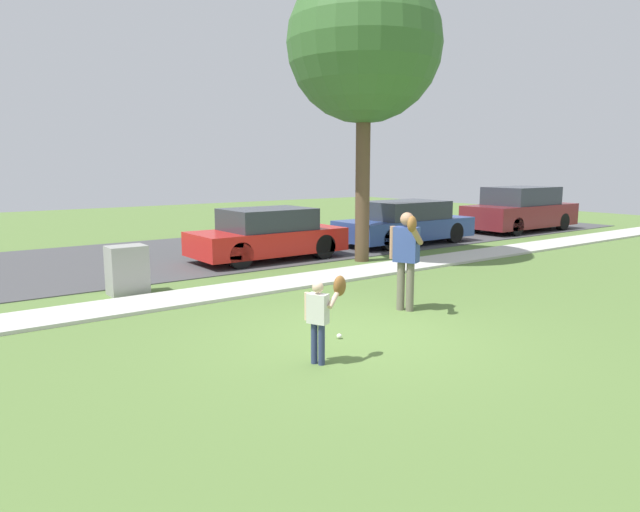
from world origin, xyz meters
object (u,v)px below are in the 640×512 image
(person_child, at_px, (323,308))
(street_tree_near, at_px, (364,45))
(parked_wagon_blue, at_px, (405,223))
(baseball, at_px, (339,336))
(person_adult, at_px, (406,251))
(utility_cabinet, at_px, (127,270))
(parked_suv_maroon, at_px, (520,210))
(parked_hatchback_red, at_px, (268,235))

(person_child, distance_m, street_tree_near, 9.02)
(parked_wagon_blue, bearing_deg, baseball, 39.89)
(person_adult, xyz_separation_m, street_tree_near, (2.74, 4.32, 4.31))
(person_child, xyz_separation_m, parked_wagon_blue, (8.54, 7.15, -0.04))
(utility_cabinet, distance_m, parked_suv_maroon, 15.35)
(person_adult, distance_m, parked_wagon_blue, 8.35)
(person_adult, xyz_separation_m, parked_wagon_blue, (5.88, 5.92, -0.37))
(person_adult, distance_m, utility_cabinet, 5.33)
(parked_wagon_blue, bearing_deg, person_child, 39.93)
(person_adult, height_order, utility_cabinet, person_adult)
(parked_suv_maroon, bearing_deg, parked_wagon_blue, -0.23)
(person_adult, relative_size, street_tree_near, 0.23)
(person_child, distance_m, parked_wagon_blue, 11.14)
(utility_cabinet, relative_size, parked_wagon_blue, 0.21)
(parked_hatchback_red, xyz_separation_m, parked_suv_maroon, (10.99, -0.01, 0.13))
(street_tree_near, bearing_deg, person_adult, -122.36)
(street_tree_near, bearing_deg, parked_hatchback_red, 139.61)
(baseball, height_order, utility_cabinet, utility_cabinet)
(person_child, height_order, utility_cabinet, person_child)
(baseball, bearing_deg, street_tree_near, 46.62)
(baseball, xyz_separation_m, utility_cabinet, (-1.50, 4.65, 0.43))
(person_adult, distance_m, baseball, 2.20)
(baseball, relative_size, parked_suv_maroon, 0.02)
(parked_hatchback_red, height_order, parked_suv_maroon, parked_suv_maroon)
(parked_suv_maroon, bearing_deg, baseball, 25.18)
(baseball, height_order, parked_hatchback_red, parked_hatchback_red)
(parked_hatchback_red, bearing_deg, utility_cabinet, 23.19)
(baseball, xyz_separation_m, parked_hatchback_red, (2.75, 6.46, 0.62))
(person_child, bearing_deg, parked_wagon_blue, 15.51)
(person_child, distance_m, parked_hatchback_red, 7.96)
(baseball, distance_m, parked_suv_maroon, 15.20)
(utility_cabinet, bearing_deg, baseball, -72.15)
(person_child, height_order, street_tree_near, street_tree_near)
(person_adult, distance_m, parked_suv_maroon, 13.25)
(person_adult, xyz_separation_m, person_child, (-2.66, -1.23, -0.33))
(utility_cabinet, xyz_separation_m, parked_wagon_blue, (9.25, 1.84, 0.19))
(street_tree_near, distance_m, parked_hatchback_red, 5.28)
(utility_cabinet, bearing_deg, person_child, -82.39)
(utility_cabinet, bearing_deg, person_adult, -50.46)
(utility_cabinet, relative_size, parked_hatchback_red, 0.24)
(baseball, distance_m, parked_wagon_blue, 10.13)
(parked_wagon_blue, xyz_separation_m, parked_suv_maroon, (5.98, -0.02, 0.13))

